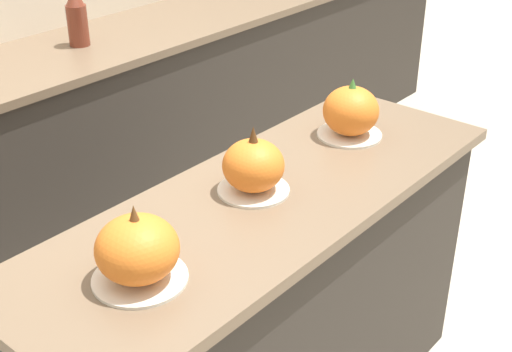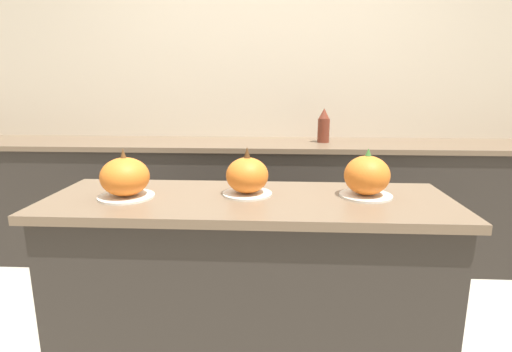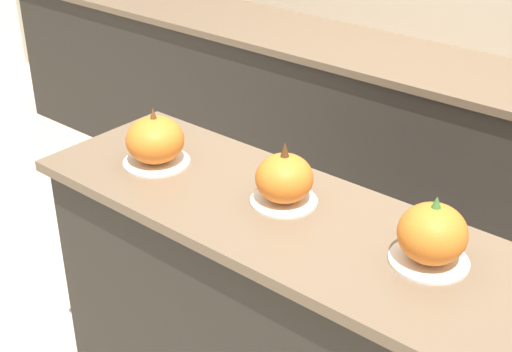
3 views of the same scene
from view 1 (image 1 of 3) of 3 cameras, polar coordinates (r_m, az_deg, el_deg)
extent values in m
cube|color=#2D2823|center=(2.23, 0.84, -11.86)|extent=(1.55, 0.49, 0.85)
cube|color=brown|center=(1.97, 0.93, -1.98)|extent=(1.61, 0.55, 0.03)
cube|color=#2D2823|center=(3.13, -19.07, -0.40)|extent=(6.00, 0.56, 0.87)
cylinder|color=silver|center=(1.66, -9.26, -8.07)|extent=(0.22, 0.22, 0.01)
ellipsoid|color=orange|center=(1.61, -9.48, -5.77)|extent=(0.19, 0.19, 0.15)
cone|color=brown|center=(1.56, -9.74, -2.96)|extent=(0.02, 0.02, 0.04)
cylinder|color=silver|center=(1.98, -0.21, -1.11)|extent=(0.20, 0.20, 0.01)
ellipsoid|color=orange|center=(1.94, -0.21, 0.85)|extent=(0.17, 0.17, 0.15)
cone|color=#4C2D14|center=(1.90, -0.22, 3.33)|extent=(0.03, 0.03, 0.05)
cylinder|color=silver|center=(2.32, 7.47, 3.32)|extent=(0.21, 0.21, 0.01)
ellipsoid|color=orange|center=(2.29, 7.60, 5.19)|extent=(0.18, 0.18, 0.16)
cone|color=#38702D|center=(2.26, 7.75, 7.33)|extent=(0.03, 0.03, 0.03)
cylinder|color=maroon|center=(3.17, -14.07, 11.61)|extent=(0.09, 0.09, 0.17)
camera|label=2|loc=(1.59, 52.77, -3.24)|focal=28.00mm
camera|label=3|loc=(2.45, 52.63, 20.47)|focal=50.00mm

